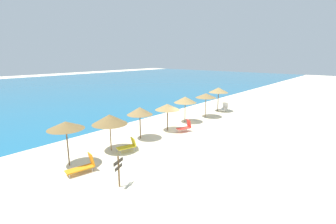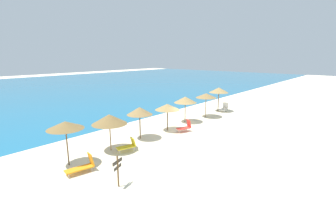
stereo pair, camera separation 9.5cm
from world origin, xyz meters
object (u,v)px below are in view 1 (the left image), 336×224
beach_umbrella_3 (167,107)px  lounge_chair_1 (83,166)px  beach_umbrella_0 (66,125)px  lounge_chair_0 (185,127)px  beach_umbrella_1 (110,119)px  beach_umbrella_5 (206,96)px  beach_umbrella_4 (185,100)px  beach_umbrella_2 (140,111)px  lounge_chair_2 (128,146)px  lounge_chair_3 (224,108)px  wooden_signpost (119,169)px  beach_umbrella_6 (219,90)px

beach_umbrella_3 → lounge_chair_1: bearing=-170.7°
beach_umbrella_0 → lounge_chair_0: size_ratio=2.01×
beach_umbrella_1 → beach_umbrella_5: beach_umbrella_1 is taller
beach_umbrella_1 → beach_umbrella_3: size_ratio=1.08×
beach_umbrella_3 → beach_umbrella_5: (6.50, 0.02, 0.21)m
lounge_chair_0 → lounge_chair_1: bearing=111.7°
beach_umbrella_5 → beach_umbrella_4: bearing=171.6°
beach_umbrella_2 → beach_umbrella_4: 6.46m
beach_umbrella_4 → lounge_chair_2: (-8.94, -1.58, -1.87)m
lounge_chair_3 → wooden_signpost: 19.90m
beach_umbrella_4 → lounge_chair_3: size_ratio=1.64×
beach_umbrella_6 → lounge_chair_2: 15.75m
beach_umbrella_2 → lounge_chair_2: size_ratio=1.84×
beach_umbrella_4 → lounge_chair_0: bearing=-143.6°
beach_umbrella_6 → lounge_chair_2: (-15.53, -1.46, -2.14)m
wooden_signpost → beach_umbrella_2: bearing=18.7°
beach_umbrella_0 → lounge_chair_2: (3.81, -1.08, -2.12)m
beach_umbrella_5 → lounge_chair_2: bearing=-174.7°
beach_umbrella_5 → lounge_chair_1: 16.06m
lounge_chair_0 → lounge_chair_2: 6.30m
beach_umbrella_2 → beach_umbrella_6: (13.05, 0.11, 0.27)m
beach_umbrella_2 → lounge_chair_3: 13.66m
beach_umbrella_4 → lounge_chair_0: (-2.64, -1.95, -1.84)m
beach_umbrella_6 → lounge_chair_2: beach_umbrella_6 is taller
beach_umbrella_1 → beach_umbrella_5: (12.74, 0.03, 0.09)m
beach_umbrella_4 → lounge_chair_3: (7.06, -0.71, -1.91)m
beach_umbrella_6 → lounge_chair_3: bearing=-51.5°
lounge_chair_2 → wooden_signpost: bearing=151.2°
lounge_chair_0 → lounge_chair_1: (-10.07, -0.07, -0.07)m
beach_umbrella_2 → beach_umbrella_5: size_ratio=1.00×
beach_umbrella_3 → lounge_chair_1: size_ratio=1.44×
lounge_chair_1 → lounge_chair_2: lounge_chair_1 is taller
beach_umbrella_3 → lounge_chair_3: 10.56m
beach_umbrella_6 → lounge_chair_0: beach_umbrella_6 is taller
beach_umbrella_0 → lounge_chair_1: (0.04, -1.52, -2.16)m
beach_umbrella_2 → beach_umbrella_3: (3.11, -0.26, -0.13)m
beach_umbrella_4 → beach_umbrella_6: bearing=-1.0°
beach_umbrella_3 → lounge_chair_3: beach_umbrella_3 is taller
beach_umbrella_5 → beach_umbrella_6: bearing=5.8°
beach_umbrella_3 → lounge_chair_0: (0.70, -1.46, -1.70)m
beach_umbrella_0 → lounge_chair_1: 2.64m
beach_umbrella_0 → beach_umbrella_6: size_ratio=0.97×
beach_umbrella_0 → beach_umbrella_3: size_ratio=1.15×
beach_umbrella_0 → lounge_chair_0: (10.11, -1.45, -2.09)m
beach_umbrella_0 → lounge_chair_3: 19.93m
lounge_chair_1 → beach_umbrella_3: bearing=-69.6°
beach_umbrella_1 → lounge_chair_1: (-3.13, -1.52, -1.90)m
wooden_signpost → lounge_chair_1: bearing=77.2°
beach_umbrella_0 → lounge_chair_3: size_ratio=1.76×
beach_umbrella_1 → wooden_signpost: 5.34m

